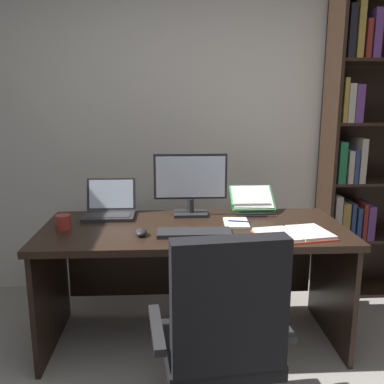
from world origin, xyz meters
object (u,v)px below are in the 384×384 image
at_px(reading_stand_with_book, 252,200).
at_px(computer_mouse, 141,232).
at_px(pen, 239,221).
at_px(desk, 193,253).
at_px(office_chair, 222,352).
at_px(bookshelf, 366,157).
at_px(monitor, 191,184).
at_px(open_binder, 294,234).
at_px(laptop, 110,208).
at_px(coffee_mug, 63,222).
at_px(notepad, 236,223).
at_px(keyboard, 194,233).

bearing_deg(reading_stand_with_book, computer_mouse, -146.49).
xyz_separation_m(reading_stand_with_book, pen, (-0.13, -0.27, -0.07)).
bearing_deg(desk, office_chair, -84.58).
height_order(bookshelf, monitor, bookshelf).
xyz_separation_m(monitor, reading_stand_with_book, (0.43, 0.06, -0.13)).
relative_size(reading_stand_with_book, open_binder, 0.64).
relative_size(office_chair, open_binder, 2.17).
relative_size(laptop, coffee_mug, 3.76).
xyz_separation_m(notepad, pen, (0.02, 0.00, 0.01)).
xyz_separation_m(desk, open_binder, (0.55, -0.29, 0.21)).
xyz_separation_m(desk, keyboard, (-0.01, -0.24, 0.21)).
bearing_deg(monitor, office_chair, -85.14).
xyz_separation_m(desk, monitor, (-0.01, 0.18, 0.41)).
xyz_separation_m(computer_mouse, open_binder, (0.86, -0.05, -0.01)).
height_order(office_chair, pen, office_chair).
xyz_separation_m(office_chair, laptop, (-0.62, 1.05, 0.39)).
height_order(desk, open_binder, open_binder).
distance_m(bookshelf, coffee_mug, 2.25).
height_order(laptop, keyboard, laptop).
bearing_deg(bookshelf, monitor, -163.58).
height_order(monitor, open_binder, monitor).
distance_m(pen, coffee_mug, 1.07).
height_order(open_binder, notepad, open_binder).
distance_m(computer_mouse, pen, 0.63).
distance_m(office_chair, monitor, 1.18).
xyz_separation_m(monitor, pen, (0.29, -0.21, -0.19)).
relative_size(computer_mouse, coffee_mug, 1.20).
distance_m(keyboard, coffee_mug, 0.78).
xyz_separation_m(reading_stand_with_book, notepad, (-0.15, -0.27, -0.07)).
bearing_deg(pen, keyboard, -144.52).
bearing_deg(notepad, monitor, 142.25).
height_order(desk, pen, pen).
height_order(bookshelf, keyboard, bookshelf).
bearing_deg(monitor, pen, -35.82).
distance_m(laptop, computer_mouse, 0.48).
bearing_deg(desk, computer_mouse, -141.82).
xyz_separation_m(desk, computer_mouse, (-0.31, -0.24, 0.22)).
height_order(monitor, reading_stand_with_book, monitor).
distance_m(laptop, coffee_mug, 0.37).
bearing_deg(keyboard, reading_stand_with_book, 48.44).
bearing_deg(laptop, keyboard, -38.48).
bearing_deg(reading_stand_with_book, monitor, -172.12).
relative_size(bookshelf, keyboard, 5.32).
bearing_deg(coffee_mug, bookshelf, 17.67).
distance_m(laptop, notepad, 0.84).
distance_m(desk, pen, 0.36).
distance_m(monitor, open_binder, 0.76).
height_order(monitor, coffee_mug, monitor).
bearing_deg(computer_mouse, coffee_mug, 162.85).
bearing_deg(bookshelf, reading_stand_with_book, -159.88).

